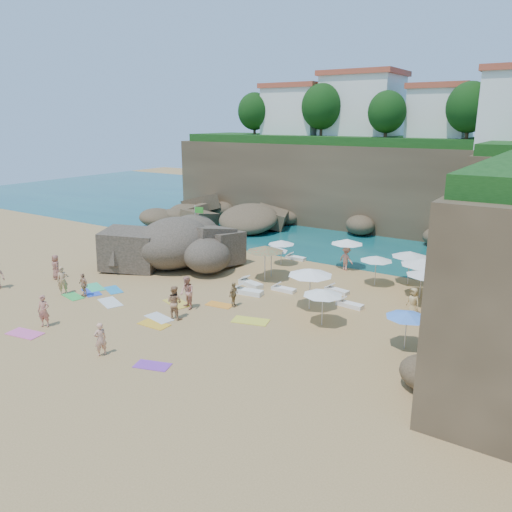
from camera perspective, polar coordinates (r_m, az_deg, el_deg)
The scene contains 50 objects.
ground at distance 31.23m, azimuth -6.12°, elevation -4.23°, with size 120.00×120.00×0.00m, color tan.
seawater at distance 56.85m, azimuth 13.43°, elevation 4.42°, with size 120.00×120.00×0.00m, color #0C4751.
cliff_back at distance 50.91m, azimuth 13.86°, elevation 7.71°, with size 44.00×8.00×8.00m, color brown.
rock_promontory at distance 49.90m, azimuth -4.28°, elevation 3.30°, with size 12.00×7.00×2.00m, color brown, non-canonical shape.
clifftop_buildings at distance 50.94m, azimuth 15.78°, elevation 15.77°, with size 28.48×9.48×7.00m.
clifftop_trees at distance 44.41m, azimuth 15.48°, elevation 15.94°, with size 35.60×23.82×4.40m.
marina_masts at distance 63.81m, azimuth -0.56°, elevation 8.73°, with size 3.10×0.10×6.00m.
rock_outcrop at distance 36.50m, azimuth -8.97°, elevation -1.41°, with size 8.89×6.67×3.56m, color brown, non-canonical shape.
flag_pole at distance 38.69m, azimuth -6.78°, elevation 3.61°, with size 0.79×0.18×4.07m.
parasol_0 at distance 36.60m, azimuth 2.91°, elevation 1.58°, with size 1.97×1.97×1.86m.
parasol_1 at distance 33.59m, azimuth 17.19°, elevation 0.21°, with size 2.35×2.35×2.22m.
parasol_2 at distance 36.13m, azimuth 10.37°, elevation 1.64°, with size 2.31×2.31×2.18m.
parasol_3 at distance 32.86m, azimuth 13.58°, elevation -0.27°, with size 2.09×2.09×1.98m.
parasol_4 at distance 29.89m, azimuth 18.99°, elevation -1.79°, with size 2.35×2.35×2.23m.
parasol_5 at distance 33.75m, azimuth 1.77°, elevation 0.84°, with size 2.26×2.26×2.14m.
parasol_6 at distance 32.86m, azimuth 1.04°, elevation 0.85°, with size 2.52×2.52×2.38m.
parasol_7 at distance 31.21m, azimuth 18.53°, elevation -0.64°, with size 2.59×2.59×2.45m.
parasol_8 at distance 27.35m, azimuth 22.44°, elevation -3.52°, with size 2.46×2.46×2.32m.
parasol_9 at distance 26.01m, azimuth 7.66°, elevation -4.14°, with size 2.09×2.09×1.98m.
parasol_10 at distance 24.25m, azimuth 16.89°, elevation -6.40°, with size 1.99×1.99×1.88m.
parasol_11 at distance 28.01m, azimuth 6.23°, elevation -1.83°, with size 2.53×2.53×2.39m.
lounger_0 at distance 32.31m, azimuth -0.62°, elevation -3.20°, with size 1.81×0.60×0.28m, color white.
lounger_1 at distance 38.42m, azimuth 4.56°, elevation -0.22°, with size 1.57×0.52×0.24m, color white.
lounger_2 at distance 31.39m, azimuth 3.18°, elevation -3.83°, with size 1.56×0.52×0.24m, color white.
lounger_3 at distance 30.84m, azimuth -0.96°, elevation -4.10°, with size 1.92×0.64×0.30m, color white.
lounger_4 at distance 31.49m, azimuth 9.23°, elevation -3.94°, with size 1.57×0.52×0.24m, color white.
lounger_5 at distance 29.31m, azimuth 10.67°, elevation -5.50°, with size 1.58×0.53×0.25m, color white.
towel_0 at distance 32.84m, azimuth -15.98°, elevation -3.74°, with size 1.62×0.81×0.03m, color #258AC6.
towel_1 at distance 27.95m, azimuth -24.90°, elevation -8.04°, with size 1.82×0.91×0.03m, color #E2579C.
towel_2 at distance 27.02m, azimuth -11.57°, elevation -7.65°, with size 1.69×0.84×0.03m, color gold.
towel_3 at distance 32.43m, azimuth -20.17°, elevation -4.35°, with size 1.59×0.79×0.03m, color green.
towel_4 at distance 29.75m, azimuth -9.00°, elevation -5.32°, with size 1.92×0.96×0.03m, color gold.
towel_5 at distance 30.70m, azimuth -16.33°, elevation -5.11°, with size 1.88×0.94×0.03m, color silver.
towel_6 at distance 22.84m, azimuth -11.75°, elevation -12.15°, with size 1.57×0.78×0.03m, color purple.
towel_8 at distance 32.84m, azimuth -18.29°, elevation -3.93°, with size 1.73×0.87×0.03m, color blue.
towel_10 at distance 29.18m, azimuth -4.18°, elevation -5.59°, with size 1.58×0.79×0.03m, color orange.
towel_11 at distance 33.67m, azimuth -17.98°, elevation -3.42°, with size 1.80×0.90×0.03m, color #36BE7B.
towel_12 at distance 26.91m, azimuth -0.63°, elevation -7.42°, with size 1.94×0.97×0.03m, color yellow.
towel_13 at distance 27.78m, azimuth -11.02°, elevation -6.96°, with size 1.70×0.85×0.03m, color silver.
person_stand_0 at distance 32.83m, azimuth -21.24°, elevation -2.63°, with size 0.64×0.42×1.75m, color tan.
person_stand_1 at distance 27.28m, azimuth -9.31°, elevation -5.24°, with size 0.90×0.70×1.85m, color #AD7C56.
person_stand_2 at distance 36.01m, azimuth 10.26°, elevation -0.29°, with size 1.11×0.46×1.71m, color tan.
person_stand_3 at distance 28.69m, azimuth -2.58°, elevation -4.42°, with size 0.85×0.36×1.46m, color #9F7E4F.
person_stand_4 at distance 28.67m, azimuth 17.54°, elevation -5.01°, with size 0.78×0.43×1.60m, color tan.
person_stand_5 at distance 39.06m, azimuth -2.54°, elevation 1.04°, with size 1.41×0.41×1.52m, color #AD6E56.
person_stand_6 at distance 24.02m, azimuth -17.37°, elevation -9.06°, with size 0.58×0.38×1.59m, color #E3A181.
person_lie_1 at distance 32.19m, azimuth -19.04°, elevation -4.08°, with size 0.84×1.43×0.35m, color tan.
person_lie_2 at distance 36.28m, azimuth -21.80°, elevation -2.10°, with size 0.80×1.64×0.44m, color #915748.
person_lie_4 at distance 28.37m, azimuth -22.95°, elevation -7.07°, with size 0.61×1.68×0.40m, color #B37059.
person_lie_5 at distance 28.71m, azimuth -7.84°, elevation -5.34°, with size 0.91×1.87×0.71m, color tan.
Camera 1 is at (18.84, -22.60, 10.48)m, focal length 35.00 mm.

